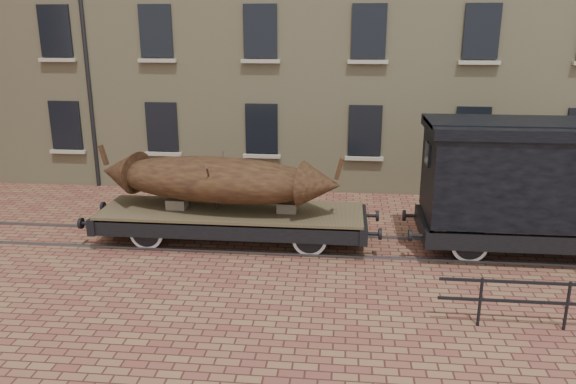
# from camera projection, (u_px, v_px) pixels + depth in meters

# --- Properties ---
(ground) EXTENTS (90.00, 90.00, 0.00)m
(ground) POSITION_uv_depth(u_px,v_px,m) (329.00, 246.00, 14.80)
(ground) COLOR brown
(rail_track) EXTENTS (30.00, 1.52, 0.06)m
(rail_track) POSITION_uv_depth(u_px,v_px,m) (329.00, 245.00, 14.79)
(rail_track) COLOR #59595E
(rail_track) RESTS_ON ground
(flatcar_wagon) EXTENTS (7.78, 2.11, 1.17)m
(flatcar_wagon) POSITION_uv_depth(u_px,v_px,m) (232.00, 216.00, 14.84)
(flatcar_wagon) COLOR brown
(flatcar_wagon) RESTS_ON ground
(iron_boat) EXTENTS (6.62, 2.57, 1.59)m
(iron_boat) POSITION_uv_depth(u_px,v_px,m) (216.00, 179.00, 14.59)
(iron_boat) COLOR #503319
(iron_boat) RESTS_ON flatcar_wagon
(goods_van) EXTENTS (6.56, 2.39, 3.39)m
(goods_van) POSITION_uv_depth(u_px,v_px,m) (545.00, 173.00, 13.68)
(goods_van) COLOR black
(goods_van) RESTS_ON ground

